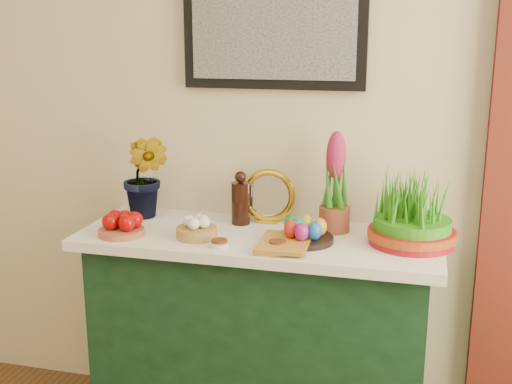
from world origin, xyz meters
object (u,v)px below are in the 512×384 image
Objects in this scene: sideboard at (259,342)px; wheatgrass_sabzeh at (413,214)px; hyacinth_green at (145,163)px; mirror at (269,197)px; book at (260,241)px.

wheatgrass_sabzeh is (0.58, 0.02, 0.58)m from sideboard.
mirror is at bearing 11.25° from hyacinth_green.
mirror is 0.32m from book.
book is (0.04, -0.13, 0.48)m from sideboard.
sideboard is 5.77× the size of mirror.
hyacinth_green is at bearing 169.03° from sideboard.
sideboard is at bearing -177.74° from wheatgrass_sabzeh.
wheatgrass_sabzeh is at bearing 2.26° from sideboard.
wheatgrass_sabzeh is (1.09, -0.08, -0.12)m from hyacinth_green.
book is at bearing -163.89° from wheatgrass_sabzeh.
wheatgrass_sabzeh reaches higher than sideboard.
sideboard is 0.88m from hyacinth_green.
sideboard is 0.82m from wheatgrass_sabzeh.
book is 0.57m from wheatgrass_sabzeh.
hyacinth_green is at bearing 155.07° from book.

